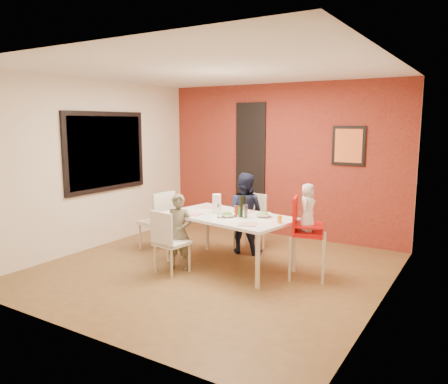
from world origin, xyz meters
The scene contains 35 objects.
ground centered at (0.00, 0.00, 0.00)m, with size 4.50×4.50×0.00m, color brown.
ceiling centered at (0.00, 0.00, 2.70)m, with size 4.50×4.50×0.02m, color white.
wall_back centered at (0.00, 2.25, 1.35)m, with size 4.50×0.02×2.70m, color beige.
wall_front centered at (0.00, -2.25, 1.35)m, with size 4.50×0.02×2.70m, color beige.
wall_left centered at (-2.25, 0.00, 1.35)m, with size 0.02×4.50×2.70m, color beige.
wall_right centered at (2.25, 0.00, 1.35)m, with size 0.02×4.50×2.70m, color beige.
brick_accent_wall centered at (0.00, 2.23, 1.35)m, with size 4.50×0.02×2.70m, color maroon.
picture_window_frame centered at (-2.22, 0.20, 1.55)m, with size 0.05×1.70×1.30m, color black.
picture_window_pane centered at (-2.21, 0.20, 1.55)m, with size 0.02×1.55×1.15m, color black.
glassblock_strip centered at (-0.60, 2.21, 1.50)m, with size 0.55×0.03×1.70m, color silver.
glassblock_surround centered at (-0.60, 2.21, 1.50)m, with size 0.60×0.03×1.76m, color black.
art_print_frame centered at (1.20, 2.21, 1.65)m, with size 0.54×0.03×0.64m, color black.
art_print_canvas centered at (1.20, 2.19, 1.65)m, with size 0.44×0.01×0.54m, color orange.
dining_table centered at (0.13, 0.23, 0.68)m, with size 1.91×1.26×0.74m.
chair_near centered at (-0.42, -0.46, 0.48)m, with size 0.46×0.46×0.86m.
chair_far centered at (-0.02, 1.18, 0.50)m, with size 0.44×0.44×0.89m.
chair_left centered at (-1.20, 0.30, 0.53)m, with size 0.50×0.50×0.95m.
high_chair centered at (1.19, 0.36, 0.65)m, with size 0.56×0.56×1.07m.
child_near centered at (-0.41, -0.23, 0.53)m, with size 0.39×0.25×1.06m, color brown.
child_far centered at (-0.02, 0.94, 0.63)m, with size 0.61×0.48×1.26m, color black.
toddler centered at (1.22, 0.38, 0.94)m, with size 0.30×0.20×0.62m, color silver.
plate_near_left centered at (-0.32, 0.01, 0.75)m, with size 0.21×0.21×0.01m, color silver.
plate_far_mid centered at (0.20, 0.53, 0.75)m, with size 0.23×0.23×0.01m, color white.
plate_near_right centered at (0.62, -0.13, 0.75)m, with size 0.22×0.22×0.01m, color silver.
plate_far_left centered at (-0.41, 0.57, 0.75)m, with size 0.24×0.24×0.01m, color silver.
salad_bowl_a centered at (0.16, 0.12, 0.77)m, with size 0.20×0.20×0.05m, color white.
salad_bowl_b centered at (0.59, 0.38, 0.77)m, with size 0.21×0.21×0.05m, color silver.
wine_bottle centered at (0.35, 0.23, 0.89)m, with size 0.08×0.08×0.29m, color black.
wine_glass_a centered at (0.09, 0.03, 0.83)m, with size 0.07×0.07×0.19m, color white.
wine_glass_b centered at (0.41, 0.18, 0.83)m, with size 0.07×0.07×0.19m, color white.
paper_towel_roll centered at (-0.09, 0.25, 0.88)m, with size 0.12×0.12×0.28m, color white.
condiment_red centered at (0.25, 0.20, 0.82)m, with size 0.04×0.04×0.15m, color red.
condiment_green centered at (0.31, 0.20, 0.81)m, with size 0.04×0.04×0.14m, color #317A28.
condiment_brown centered at (0.22, 0.30, 0.81)m, with size 0.03×0.03×0.13m, color brown.
sippy_cup centered at (0.92, 0.17, 0.79)m, with size 0.06×0.06×0.10m, color orange.
Camera 1 is at (3.19, -4.89, 2.03)m, focal length 35.00 mm.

